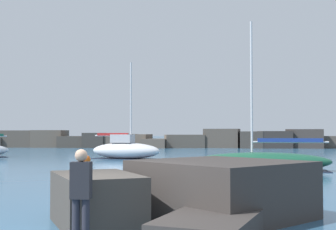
{
  "coord_description": "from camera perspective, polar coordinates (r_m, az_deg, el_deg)",
  "views": [
    {
      "loc": [
        2.26,
        -9.2,
        2.01
      ],
      "look_at": [
        -1.24,
        27.68,
        3.43
      ],
      "focal_mm": 50.0,
      "sensor_mm": 36.0,
      "label": 1
    }
  ],
  "objects": [
    {
      "name": "open_sea_beyond",
      "position": [
        123.11,
        4.37,
        -3.12
      ],
      "size": [
        400.0,
        116.0,
        0.01
      ],
      "color": "#235175",
      "rests_on": "ground"
    },
    {
      "name": "person_on_rocks",
      "position": [
        8.62,
        -10.56,
        -9.15
      ],
      "size": [
        0.36,
        0.23,
        1.72
      ],
      "color": "#282833",
      "rests_on": "ground"
    },
    {
      "name": "sailboat_moored_3",
      "position": [
        36.31,
        -5.21,
        -4.22
      ],
      "size": [
        5.87,
        3.11,
        7.46
      ],
      "color": "silver",
      "rests_on": "ground"
    },
    {
      "name": "foreground_rocks",
      "position": [
        10.74,
        -5.46,
        -9.98
      ],
      "size": [
        14.65,
        9.11,
        1.34
      ],
      "color": "#4C443D",
      "rests_on": "ground"
    },
    {
      "name": "mooring_buoy_far_side",
      "position": [
        30.69,
        -9.94,
        -5.38
      ],
      "size": [
        0.57,
        0.57,
        0.77
      ],
      "color": "#EA5914",
      "rests_on": "ground"
    },
    {
      "name": "sailboat_moored_2",
      "position": [
        25.45,
        11.46,
        -5.51
      ],
      "size": [
        7.29,
        2.28,
        8.02
      ],
      "color": "#195138",
      "rests_on": "ground"
    },
    {
      "name": "breakwater_jetty",
      "position": [
        63.32,
        3.45,
        -3.08
      ],
      "size": [
        70.28,
        6.76,
        2.55
      ],
      "color": "#423D38",
      "rests_on": "ground"
    }
  ]
}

